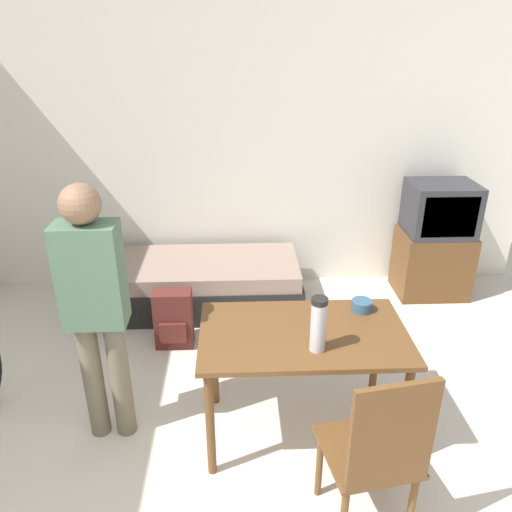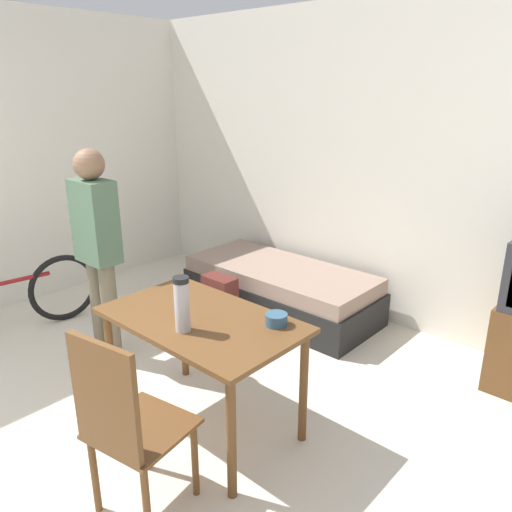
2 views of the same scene
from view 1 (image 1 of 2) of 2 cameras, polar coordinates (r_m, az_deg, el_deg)
wall_back at (r=4.61m, az=-3.13°, el=12.51°), size 5.61×0.06×2.70m
daybed at (r=4.53m, az=-6.56°, el=-3.14°), size 1.83×0.80×0.44m
tv at (r=4.88m, az=19.80°, el=1.58°), size 0.63×0.47×1.08m
dining_table at (r=2.94m, az=5.38°, el=-10.16°), size 1.19×0.71×0.74m
wooden_chair at (r=2.51m, az=13.84°, el=-20.78°), size 0.49×0.49×1.00m
person_standing at (r=2.91m, az=-17.93°, el=-4.98°), size 0.34×0.22×1.61m
thermos_flask at (r=2.66m, az=7.15°, el=-7.53°), size 0.09×0.09×0.31m
mate_bowl at (r=3.12m, az=11.99°, el=-5.56°), size 0.13×0.13×0.07m
backpack at (r=3.99m, az=-9.39°, el=-7.14°), size 0.30×0.19×0.48m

